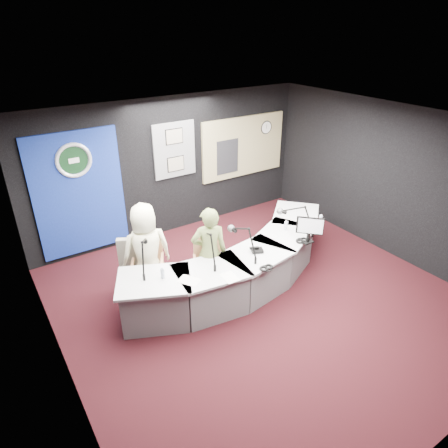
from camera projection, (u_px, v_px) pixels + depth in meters
ground at (261, 300)px, 6.49m from camera, size 6.00×6.00×0.00m
ceiling at (270, 128)px, 5.21m from camera, size 6.00×6.00×0.02m
wall_back at (173, 167)px, 8.08m from camera, size 6.00×0.02×2.80m
wall_left at (52, 292)px, 4.39m from camera, size 0.02×6.00×2.80m
wall_right at (393, 182)px, 7.32m from camera, size 0.02×6.00×2.80m
broadcast_desk at (240, 266)px, 6.71m from camera, size 4.50×1.90×0.75m
backdrop_panel at (79, 194)px, 7.20m from camera, size 1.60×0.05×2.30m
agency_seal at (74, 160)px, 6.87m from camera, size 0.63×0.07×0.63m
seal_center at (74, 160)px, 6.87m from camera, size 0.48×0.01×0.48m
pinboard at (174, 150)px, 7.92m from camera, size 0.90×0.04×1.10m
framed_photo_upper at (174, 136)px, 7.77m from camera, size 0.34×0.02×0.27m
framed_photo_lower at (176, 164)px, 8.03m from camera, size 0.34×0.02×0.27m
booth_window_frame at (244, 147)px, 8.85m from camera, size 2.12×0.06×1.32m
booth_glow at (244, 147)px, 8.84m from camera, size 2.00×0.02×1.20m
equipment_rack at (227, 157)px, 8.67m from camera, size 0.55×0.02×0.75m
wall_clock at (266, 127)px, 8.96m from camera, size 0.28×0.01×0.28m
armchair_left at (148, 268)px, 6.44m from camera, size 0.73×0.73×0.96m
armchair_right at (210, 271)px, 6.45m from camera, size 0.67×0.67×0.89m
draped_jacket at (134, 257)px, 6.48m from camera, size 0.49×0.32×0.70m
person_man at (147, 251)px, 6.30m from camera, size 0.85×0.62×1.61m
person_woman at (209, 253)px, 6.30m from camera, size 0.67×0.56×1.56m
computer_monitor at (309, 225)px, 6.51m from camera, size 0.32×0.33×0.30m
desk_phone at (257, 250)px, 6.38m from camera, size 0.22×0.21×0.05m
headphones_near at (302, 240)px, 6.68m from camera, size 0.23×0.23×0.04m
headphones_far at (266, 268)px, 5.94m from camera, size 0.19×0.19×0.03m
paper_stack at (189, 281)px, 5.68m from camera, size 0.33×0.36×0.00m
notepad at (230, 277)px, 5.76m from camera, size 0.22×0.29×0.00m
boom_mic_a at (144, 251)px, 5.83m from camera, size 0.42×0.66×0.60m
boom_mic_b at (208, 244)px, 6.02m from camera, size 0.27×0.72×0.60m
boom_mic_c at (243, 238)px, 6.17m from camera, size 0.16×0.74×0.60m
boom_mic_d at (297, 217)px, 6.83m from camera, size 0.41×0.67×0.60m
water_bottles at (248, 241)px, 6.52m from camera, size 3.20×0.23×0.18m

